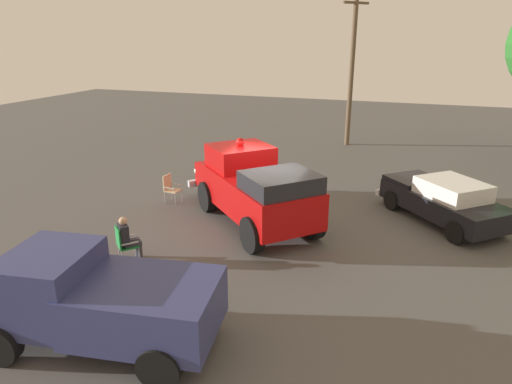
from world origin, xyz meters
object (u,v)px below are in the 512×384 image
Objects in this scene: parked_pickup at (95,299)px; spectator_seated at (128,237)px; lawn_chair_near_truck at (123,242)px; traffic_cone at (248,170)px; classic_hot_rod at (443,199)px; lawn_chair_by_car at (170,186)px; vintage_fire_truck at (253,186)px; utility_pole at (352,68)px.

spectator_seated is (3.10, 1.44, -0.29)m from parked_pickup.
traffic_cone is (8.36, -0.44, -0.28)m from lawn_chair_near_truck.
classic_hot_rod is at bearing -53.92° from lawn_chair_near_truck.
lawn_chair_by_car is at bearing 15.72° from spectator_seated.
lawn_chair_near_truck is at bearing 149.22° from vintage_fire_truck.
parked_pickup reaches higher than traffic_cone.
classic_hot_rod is 11.41m from utility_pole.
lawn_chair_by_car is 4.20m from traffic_cone.
utility_pole is (9.91, 4.55, 3.35)m from classic_hot_rod.
vintage_fire_truck reaches higher than traffic_cone.
classic_hot_rod reaches higher than spectator_seated.
spectator_seated is at bearing -164.28° from lawn_chair_by_car.
vintage_fire_truck reaches higher than spectator_seated.
vintage_fire_truck reaches higher than parked_pickup.
parked_pickup reaches higher than lawn_chair_by_car.
vintage_fire_truck is 4.48m from lawn_chair_near_truck.
lawn_chair_near_truck is at bearing 138.16° from spectator_seated.
classic_hot_rod is 0.90× the size of parked_pickup.
vintage_fire_truck is 12.38m from utility_pole.
utility_pole is (15.69, -3.43, 3.40)m from spectator_seated.
vintage_fire_truck is 1.15× the size of parked_pickup.
lawn_chair_near_truck is at bearing -165.65° from lawn_chair_by_car.
classic_hot_rod is at bearing -36.37° from parked_pickup.
vintage_fire_truck reaches higher than classic_hot_rod.
classic_hot_rod is 4.40× the size of lawn_chair_near_truck.
classic_hot_rod is 9.98m from lawn_chair_near_truck.
traffic_cone is at bearing -2.99° from lawn_chair_near_truck.
parked_pickup is 7.96m from lawn_chair_by_car.
lawn_chair_near_truck is at bearing 177.01° from traffic_cone.
classic_hot_rod reaches higher than lawn_chair_by_car.
vintage_fire_truck is at bearing -158.02° from traffic_cone.
lawn_chair_near_truck is 0.79× the size of spectator_seated.
utility_pole is (15.79, -3.51, 3.51)m from lawn_chair_near_truck.
utility_pole is (11.97, -1.24, 2.90)m from vintage_fire_truck.
utility_pole is at bearing -22.51° from traffic_cone.
spectator_seated is at bearing -41.84° from lawn_chair_near_truck.
utility_pole reaches higher than traffic_cone.
lawn_chair_near_truck is at bearing 167.45° from utility_pole.
lawn_chair_by_car is (7.48, 2.67, -0.40)m from parked_pickup.
utility_pole is at bearing -6.04° from parked_pickup.
lawn_chair_near_truck is (3.00, 1.53, -0.40)m from parked_pickup.
utility_pole is 12.45× the size of traffic_cone.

